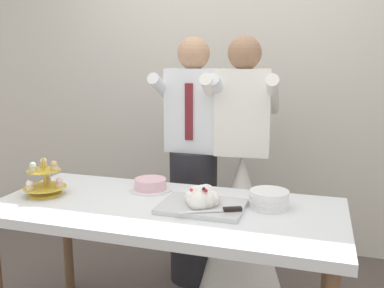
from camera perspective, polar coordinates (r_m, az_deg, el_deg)
rear_wall at (r=3.45m, az=4.90°, el=10.20°), size 5.20×0.10×2.90m
dessert_table at (r=2.21m, az=-3.61°, el=-10.15°), size 1.80×0.80×0.78m
cupcake_stand at (r=2.46m, az=-19.39°, el=-4.79°), size 0.23×0.23×0.21m
main_cake_tray at (r=2.12m, az=1.40°, el=-7.66°), size 0.42×0.33×0.13m
plate_stack at (r=2.17m, az=10.41°, el=-7.38°), size 0.20×0.20×0.09m
round_cake at (r=2.43m, az=-5.67°, el=-5.57°), size 0.24×0.24×0.07m
person_groom at (r=2.84m, az=0.20°, el=-4.31°), size 0.46×0.49×1.66m
person_bride at (r=2.80m, az=6.69°, el=-8.14°), size 0.56×0.56×1.66m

